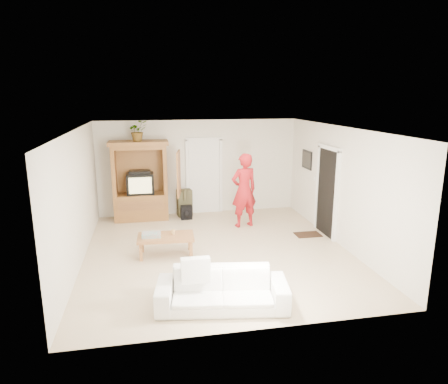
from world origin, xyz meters
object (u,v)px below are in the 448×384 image
Objects in this scene: man at (244,190)px; sofa at (222,290)px; coffee_table at (166,238)px; armoire at (141,186)px.

man is 4.09m from sofa.
man is at bearing 40.06° from coffee_table.
coffee_table is at bearing 117.01° from sofa.
coffee_table is at bearing -79.53° from armoire.
coffee_table is (-2.03, -1.55, -0.56)m from man.
armoire is 1.03× the size of sofa.
man is 2.62m from coffee_table.
coffee_table is at bearing 24.31° from man.
man is 1.59× the size of coffee_table.
man reaches higher than sofa.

